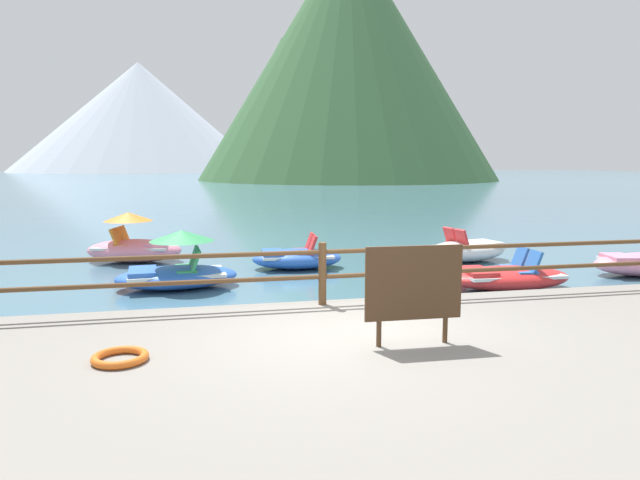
% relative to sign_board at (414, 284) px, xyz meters
% --- Properties ---
extents(ground_plane, '(200.00, 200.00, 0.00)m').
position_rel_sign_board_xyz_m(ground_plane, '(-0.64, 40.55, -1.13)').
color(ground_plane, '#477084').
extents(promenade_dock, '(28.00, 8.00, 0.40)m').
position_rel_sign_board_xyz_m(promenade_dock, '(-0.64, -1.65, -0.93)').
color(promenade_dock, gray).
rests_on(promenade_dock, ground).
extents(dock_railing, '(23.92, 0.12, 0.95)m').
position_rel_sign_board_xyz_m(dock_railing, '(-0.64, 2.10, -0.14)').
color(dock_railing, brown).
rests_on(dock_railing, promenade_dock).
extents(sign_board, '(1.18, 0.08, 1.19)m').
position_rel_sign_board_xyz_m(sign_board, '(0.00, 0.00, 0.00)').
color(sign_board, silver).
rests_on(sign_board, promenade_dock).
extents(life_ring, '(0.61, 0.61, 0.09)m').
position_rel_sign_board_xyz_m(life_ring, '(-3.32, 0.12, -0.68)').
color(life_ring, orange).
rests_on(life_ring, promenade_dock).
extents(pedal_boat_0, '(2.46, 1.63, 0.87)m').
position_rel_sign_board_xyz_m(pedal_boat_0, '(4.28, 7.25, -0.84)').
color(pedal_boat_0, white).
rests_on(pedal_boat_0, ground).
extents(pedal_boat_1, '(2.21, 1.35, 0.82)m').
position_rel_sign_board_xyz_m(pedal_boat_1, '(-0.18, 7.16, -0.88)').
color(pedal_boat_1, blue).
rests_on(pedal_boat_1, ground).
extents(pedal_boat_2, '(2.52, 1.53, 1.18)m').
position_rel_sign_board_xyz_m(pedal_boat_2, '(-2.91, 5.57, -0.74)').
color(pedal_boat_2, blue).
rests_on(pedal_boat_2, ground).
extents(pedal_boat_5, '(2.58, 1.37, 0.81)m').
position_rel_sign_board_xyz_m(pedal_boat_5, '(3.61, 4.08, -0.88)').
color(pedal_boat_5, red).
rests_on(pedal_boat_5, ground).
extents(pedal_boat_6, '(2.63, 1.79, 1.27)m').
position_rel_sign_board_xyz_m(pedal_boat_6, '(-4.10, 8.91, -0.70)').
color(pedal_boat_6, pink).
rests_on(pedal_boat_6, ground).
extents(cliff_headland, '(40.67, 40.67, 33.05)m').
position_rel_sign_board_xyz_m(cliff_headland, '(16.54, 72.17, 14.38)').
color(cliff_headland, '#386038').
rests_on(cliff_headland, ground).
extents(distant_peak, '(60.42, 60.42, 26.15)m').
position_rel_sign_board_xyz_m(distant_peak, '(-16.04, 142.21, 11.95)').
color(distant_peak, '#A8B2C1').
rests_on(distant_peak, ground).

